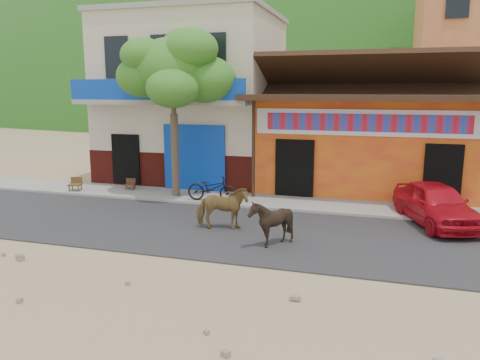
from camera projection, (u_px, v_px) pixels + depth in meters
The scene contains 13 objects.
ground at pixel (256, 268), 10.58m from camera, with size 120.00×120.00×0.00m, color #9E825B.
road at pixel (279, 235), 12.93m from camera, with size 60.00×5.00×0.04m, color #28282B.
sidewalk at pixel (300, 204), 16.21m from camera, with size 60.00×2.00×0.12m, color gray.
dance_club at pixel (366, 144), 19.08m from camera, with size 8.00×6.00×3.60m, color orange.
cafe_building at pixel (195, 100), 20.87m from camera, with size 7.00×6.00×7.00m, color beige.
hillside at pixel (369, 38), 74.11m from camera, with size 100.00×40.00×24.00m, color #194C14.
tree at pixel (174, 114), 16.74m from camera, with size 3.00×3.00×6.00m, color #2D721E, non-canonical shape.
cow_tan at pixel (222, 208), 13.25m from camera, with size 0.68×1.49×1.26m, color olive.
cow_dark at pixel (271, 222), 11.85m from camera, with size 1.00×1.12×1.23m, color black.
red_car at pixel (436, 204), 13.78m from camera, with size 1.48×3.67×1.25m, color red.
scooter at pixel (212, 188), 16.30m from camera, with size 0.62×1.79×0.94m, color black.
cafe_chair_left at pixel (130, 180), 18.24m from camera, with size 0.37×0.37×0.78m, color #4A2618, non-canonical shape.
cafe_chair_right at pixel (75, 179), 18.01m from camera, with size 0.44×0.44×0.95m, color #51381B, non-canonical shape.
Camera 1 is at (2.52, -9.69, 3.98)m, focal length 35.00 mm.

